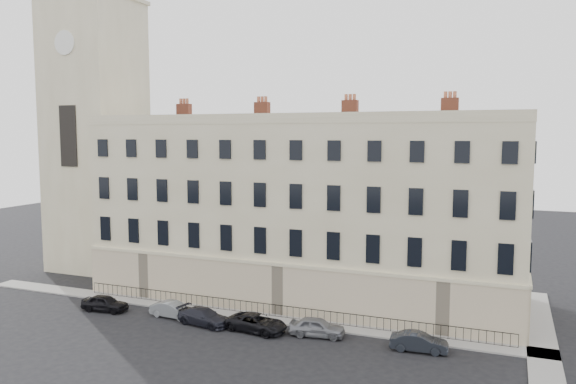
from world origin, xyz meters
The scene contains 12 objects.
ground centered at (0.00, 0.00, 0.00)m, with size 160.00×160.00×0.00m, color black.
terrace centered at (-5.97, 11.97, 7.50)m, with size 36.22×12.22×17.00m.
church_tower centered at (-30.00, 14.00, 18.66)m, with size 8.00×8.13×44.00m.
pavement_terrace centered at (-10.00, 5.00, 0.06)m, with size 48.00×2.00×0.12m, color gray.
pavement_east_return centered at (13.00, 8.00, 0.06)m, with size 2.00×24.00×0.12m, color gray.
railings centered at (-6.00, 5.40, 0.55)m, with size 35.00×0.04×0.96m.
car_a centered at (-19.41, 1.87, 0.65)m, with size 1.53×3.81×1.30m, color black.
car_b centered at (-13.40, 2.53, 0.61)m, with size 1.30×3.72×1.22m, color gray.
car_c centered at (-10.31, 1.93, 0.62)m, with size 1.75×4.30×1.25m, color black.
car_d centered at (-6.05, 2.12, 0.63)m, with size 2.09×4.53×1.26m, color black.
car_e centered at (-1.68, 2.79, 0.67)m, with size 1.58×3.93×1.34m, color slate.
car_f centered at (5.42, 2.67, 0.62)m, with size 1.31×3.75×1.23m, color black.
Camera 1 is at (10.55, -33.56, 14.24)m, focal length 35.00 mm.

